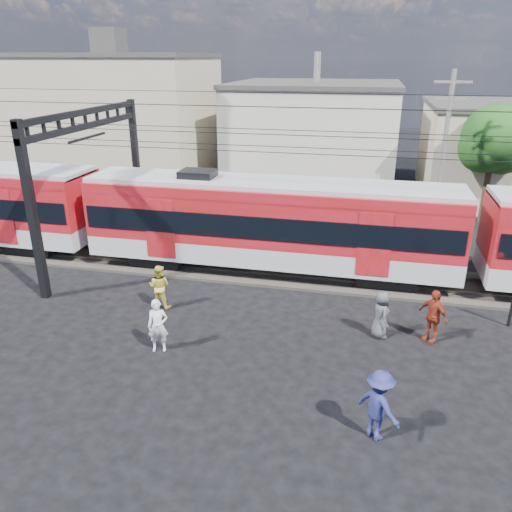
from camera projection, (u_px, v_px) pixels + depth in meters
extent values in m
plane|color=black|center=(272.00, 380.00, 14.98)|extent=(120.00, 120.00, 0.00)
cube|color=#2D2823|center=(306.00, 274.00, 22.20)|extent=(70.00, 3.40, 0.12)
cube|color=#59544C|center=(304.00, 278.00, 21.48)|extent=(70.00, 0.12, 0.12)
cube|color=#59544C|center=(309.00, 265.00, 22.83)|extent=(70.00, 0.12, 0.12)
cube|color=black|center=(40.00, 244.00, 24.85)|extent=(2.40, 2.20, 0.70)
cube|color=black|center=(163.00, 255.00, 23.50)|extent=(2.40, 2.20, 0.70)
cube|color=black|center=(386.00, 275.00, 21.39)|extent=(2.40, 2.20, 0.70)
cube|color=#A3A6AB|center=(269.00, 248.00, 22.15)|extent=(16.00, 3.00, 0.90)
cube|color=maroon|center=(270.00, 212.00, 21.53)|extent=(16.00, 3.00, 2.40)
cube|color=black|center=(269.00, 218.00, 21.62)|extent=(15.68, 3.08, 0.95)
cube|color=#A3A6AB|center=(270.00, 184.00, 21.07)|extent=(16.00, 2.60, 0.25)
cube|color=black|center=(32.00, 214.00, 18.91)|extent=(0.30, 0.30, 7.00)
cube|color=black|center=(136.00, 167.00, 27.05)|extent=(0.30, 0.30, 7.00)
cube|color=black|center=(84.00, 112.00, 21.75)|extent=(0.25, 9.30, 0.25)
cube|color=black|center=(86.00, 126.00, 21.98)|extent=(0.25, 9.30, 0.25)
cylinder|color=black|center=(309.00, 154.00, 19.54)|extent=(70.00, 0.03, 0.03)
cylinder|color=black|center=(314.00, 148.00, 20.81)|extent=(70.00, 0.03, 0.03)
cylinder|color=black|center=(310.00, 136.00, 19.28)|extent=(70.00, 0.03, 0.03)
cylinder|color=black|center=(314.00, 131.00, 20.55)|extent=(70.00, 0.03, 0.03)
cylinder|color=black|center=(301.00, 108.00, 16.26)|extent=(70.00, 0.03, 0.03)
cylinder|color=black|center=(323.00, 93.00, 22.60)|extent=(70.00, 0.03, 0.03)
cube|color=#BAAC8E|center=(117.00, 120.00, 38.53)|extent=(14.00, 10.00, 9.00)
cube|color=#3F3D3A|center=(110.00, 55.00, 36.80)|extent=(14.28, 10.20, 0.30)
cube|color=#BCB7A4|center=(314.00, 134.00, 38.53)|extent=(12.00, 12.00, 7.00)
cube|color=#3F3D3A|center=(316.00, 84.00, 37.17)|extent=(12.24, 12.24, 0.30)
cylinder|color=slate|center=(443.00, 157.00, 25.74)|extent=(0.24, 0.24, 8.50)
cube|color=slate|center=(453.00, 82.00, 24.38)|extent=(1.80, 0.12, 0.12)
cube|color=slate|center=(451.00, 99.00, 24.68)|extent=(1.40, 0.12, 0.12)
cylinder|color=#382619|center=(486.00, 189.00, 28.69)|extent=(0.36, 0.36, 3.92)
sphere|color=#234A15|center=(495.00, 137.00, 27.60)|extent=(3.64, 3.64, 3.64)
sphere|color=#234A15|center=(503.00, 149.00, 28.00)|extent=(2.80, 2.80, 2.80)
imported|color=silver|center=(158.00, 326.00, 16.22)|extent=(0.76, 0.61, 1.82)
imported|color=#DEC945|center=(159.00, 286.00, 19.10)|extent=(0.85, 0.67, 1.73)
imported|color=navy|center=(379.00, 405.00, 12.41)|extent=(1.43, 1.36, 1.95)
imported|color=maroon|center=(433.00, 316.00, 16.76)|extent=(1.13, 1.10, 1.90)
imported|color=#47474B|center=(381.00, 314.00, 17.06)|extent=(0.81, 0.97, 1.70)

